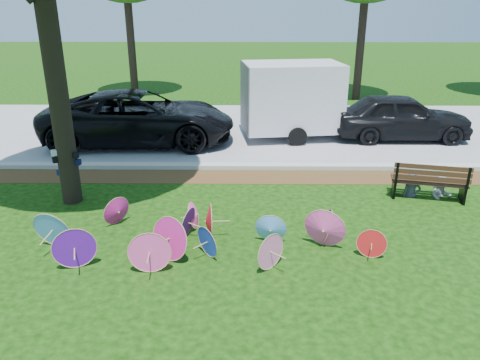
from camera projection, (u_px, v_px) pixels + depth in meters
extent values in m
plane|color=black|center=(210.00, 269.00, 8.23)|extent=(90.00, 90.00, 0.00)
cube|color=#472D16|center=(222.00, 177.00, 12.42)|extent=(90.00, 1.00, 0.01)
cube|color=#B7B5AD|center=(223.00, 166.00, 13.05)|extent=(90.00, 0.30, 0.12)
cube|color=gray|center=(228.00, 129.00, 16.94)|extent=(90.00, 8.00, 0.01)
cylinder|color=black|center=(55.00, 73.00, 9.90)|extent=(0.44, 0.44, 5.92)
cone|color=pink|center=(269.00, 251.00, 8.14)|extent=(0.54, 0.56, 0.67)
cone|color=#5DA3FF|center=(54.00, 229.00, 8.78)|extent=(0.86, 0.51, 0.81)
cone|color=red|center=(208.00, 222.00, 9.14)|extent=(0.22, 0.74, 0.74)
cone|color=#5D12A9|center=(329.00, 226.00, 9.04)|extent=(0.31, 0.70, 0.68)
cone|color=#5D12A9|center=(74.00, 247.00, 8.17)|extent=(0.77, 0.36, 0.77)
cone|color=#5D12A9|center=(186.00, 222.00, 9.23)|extent=(0.40, 0.67, 0.65)
cone|color=#FB4AA7|center=(324.00, 229.00, 8.76)|extent=(0.85, 0.57, 0.83)
cone|color=blue|center=(209.00, 241.00, 8.53)|extent=(0.50, 0.57, 0.62)
cone|color=#C72080|center=(118.00, 211.00, 9.71)|extent=(0.55, 0.60, 0.64)
cone|color=#C72080|center=(172.00, 237.00, 8.46)|extent=(0.85, 0.70, 0.83)
cone|color=#FB4AA7|center=(195.00, 215.00, 9.61)|extent=(0.32, 0.60, 0.57)
cone|color=#5DA3FF|center=(271.00, 229.00, 8.97)|extent=(0.66, 0.32, 0.63)
cone|color=red|center=(372.00, 243.00, 8.54)|extent=(0.57, 0.29, 0.56)
cone|color=#FB4AA7|center=(150.00, 251.00, 8.05)|extent=(0.77, 0.21, 0.76)
imported|color=black|center=(139.00, 118.00, 15.05)|extent=(6.18, 3.05, 1.69)
imported|color=black|center=(401.00, 117.00, 15.52)|extent=(4.47, 1.81, 1.52)
cube|color=silver|center=(292.00, 97.00, 15.48)|extent=(3.35, 2.37, 2.78)
imported|color=#3C4152|center=(414.00, 174.00, 11.01)|extent=(0.45, 0.31, 1.17)
imported|color=#B9B9C2|center=(443.00, 177.00, 11.03)|extent=(0.56, 0.47, 1.03)
cylinder|color=black|center=(131.00, 42.00, 21.89)|extent=(0.36, 0.36, 5.00)
cylinder|color=black|center=(361.00, 44.00, 21.03)|extent=(0.36, 0.36, 5.00)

